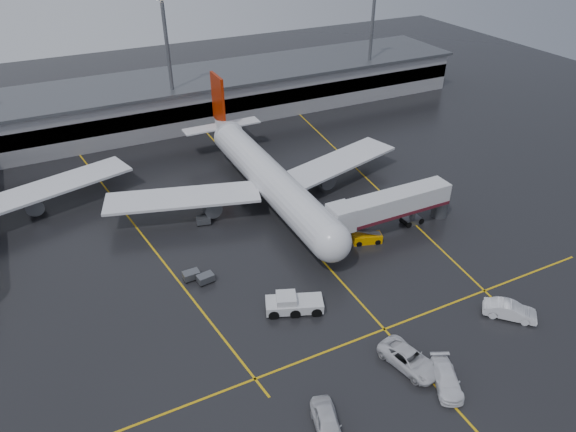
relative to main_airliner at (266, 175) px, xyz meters
name	(u,v)px	position (x,y,z in m)	size (l,w,h in m)	color
ground	(294,230)	(0.00, -9.70, -4.21)	(220.00, 220.00, 0.00)	black
apron_line_centre	(294,230)	(0.00, -9.70, -4.20)	(0.25, 90.00, 0.02)	gold
apron_line_stop	(384,329)	(0.00, -31.70, -4.20)	(60.00, 0.25, 0.02)	gold
apron_line_left	(138,229)	(-20.00, 0.30, -4.20)	(0.25, 70.00, 0.02)	gold
apron_line_right	(362,174)	(18.00, 0.30, -4.20)	(0.25, 70.00, 0.02)	gold
terminal	(191,97)	(0.00, 38.23, 0.11)	(122.00, 19.00, 8.60)	gray
light_mast_mid	(169,58)	(-5.00, 32.30, 10.27)	(3.00, 1.20, 25.45)	#595B60
light_mast_right	(372,33)	(40.00, 32.30, 10.27)	(3.00, 1.20, 25.45)	#595B60
main_airliner	(266,175)	(0.00, 0.00, 0.00)	(48.80, 45.60, 14.10)	silver
jet_bridge	(391,207)	(11.87, -15.70, -0.28)	(19.90, 3.40, 6.05)	silver
pushback_tractor	(293,304)	(-7.70, -24.46, -3.28)	(7.03, 4.82, 2.33)	silver
belt_loader	(367,238)	(7.56, -16.78, -3.59)	(4.25, 2.77, 2.50)	orange
service_van_a	(409,359)	(-0.83, -37.02, -3.29)	(3.04, 6.60, 1.83)	silver
service_van_b	(446,379)	(0.92, -40.58, -3.39)	(2.29, 5.64, 1.64)	white
service_van_c	(510,310)	(13.76, -36.27, -3.26)	(2.01, 5.78, 1.90)	white
service_van_d	(327,423)	(-11.96, -39.81, -3.26)	(2.24, 5.56, 1.89)	silver
baggage_cart_a	(206,278)	(-15.05, -15.24, -3.58)	(2.16, 1.56, 1.12)	#595B60
baggage_cart_b	(191,275)	(-16.44, -13.87, -3.58)	(2.03, 1.35, 1.12)	#595B60
baggage_cart_c	(203,220)	(-11.10, -2.56, -3.58)	(2.24, 1.70, 1.12)	#595B60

